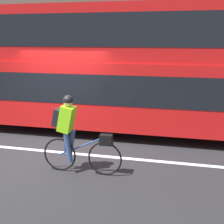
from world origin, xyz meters
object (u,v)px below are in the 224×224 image
object	(u,v)px
bus	(145,64)
cyclist_on_bike	(73,132)
trash_bin	(142,96)
street_sign_post	(112,73)

from	to	relation	value
bus	cyclist_on_bike	bearing A→B (deg)	-107.81
cyclist_on_bike	trash_bin	bearing A→B (deg)	85.52
bus	street_sign_post	distance (m)	3.70
bus	street_sign_post	size ratio (longest dim) A/B	5.06
trash_bin	street_sign_post	world-z (taller)	street_sign_post
trash_bin	street_sign_post	distance (m)	1.52
cyclist_on_bike	street_sign_post	world-z (taller)	street_sign_post
street_sign_post	cyclist_on_bike	bearing A→B (deg)	-83.43
cyclist_on_bike	trash_bin	distance (m)	6.44
bus	trash_bin	xyz separation A→B (m)	(-0.53, 3.19, -1.52)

